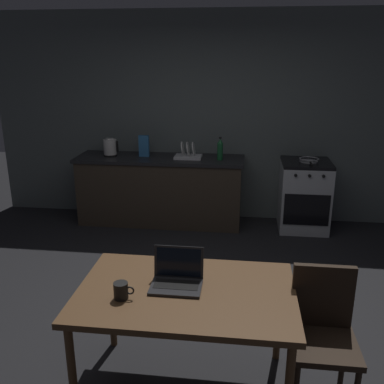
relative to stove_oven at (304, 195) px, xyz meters
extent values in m
plane|color=black|center=(-1.24, -2.18, -0.44)|extent=(12.00, 12.00, 0.00)
cube|color=#5A6362|center=(-0.94, 0.35, 0.90)|extent=(6.40, 0.10, 2.69)
cube|color=#382D23|center=(-1.85, 0.00, -0.02)|extent=(2.10, 0.60, 0.84)
cube|color=black|center=(-1.85, 0.00, 0.42)|extent=(2.16, 0.64, 0.04)
cube|color=#B7BABF|center=(0.00, 0.00, -0.02)|extent=(0.60, 0.60, 0.84)
cube|color=black|center=(0.00, 0.00, 0.42)|extent=(0.60, 0.60, 0.04)
cube|color=black|center=(0.00, -0.30, -0.09)|extent=(0.54, 0.01, 0.39)
cylinder|color=black|center=(-0.16, -0.31, 0.34)|extent=(0.04, 0.02, 0.04)
cylinder|color=black|center=(0.00, -0.31, 0.34)|extent=(0.04, 0.02, 0.04)
cylinder|color=black|center=(0.16, -0.31, 0.34)|extent=(0.04, 0.02, 0.04)
cube|color=brown|center=(-1.10, -2.97, 0.28)|extent=(1.36, 0.88, 0.04)
cylinder|color=brown|center=(-1.72, -3.35, -0.09)|extent=(0.05, 0.05, 0.70)
cylinder|color=brown|center=(-1.72, -2.59, -0.09)|extent=(0.05, 0.05, 0.70)
cylinder|color=brown|center=(-0.49, -2.59, -0.09)|extent=(0.05, 0.05, 0.70)
cube|color=#2D2116|center=(-0.25, -3.03, 0.03)|extent=(0.40, 0.40, 0.04)
cube|color=#2D2116|center=(-0.25, -2.85, 0.26)|extent=(0.38, 0.04, 0.42)
cylinder|color=#2D2116|center=(-0.42, -2.86, -0.22)|extent=(0.04, 0.04, 0.45)
cylinder|color=#2D2116|center=(-0.08, -2.86, -0.22)|extent=(0.04, 0.04, 0.45)
cube|color=#232326|center=(-1.17, -2.96, 0.31)|extent=(0.32, 0.22, 0.02)
cube|color=black|center=(-1.17, -2.94, 0.32)|extent=(0.28, 0.12, 0.00)
cube|color=#232326|center=(-1.17, -2.84, 0.43)|extent=(0.32, 0.04, 0.21)
cube|color=black|center=(-1.17, -2.84, 0.42)|extent=(0.29, 0.03, 0.18)
cylinder|color=black|center=(-2.51, 0.00, 0.45)|extent=(0.17, 0.17, 0.02)
cylinder|color=silver|center=(-2.51, 0.00, 0.56)|extent=(0.17, 0.17, 0.19)
cylinder|color=silver|center=(-2.51, 0.00, 0.67)|extent=(0.10, 0.10, 0.02)
cube|color=black|center=(-2.41, 0.00, 0.57)|extent=(0.02, 0.02, 0.14)
cylinder|color=#19592D|center=(-1.07, -0.05, 0.55)|extent=(0.07, 0.07, 0.21)
cone|color=#19592D|center=(-1.07, -0.05, 0.68)|extent=(0.07, 0.07, 0.06)
cylinder|color=black|center=(-1.07, -0.05, 0.72)|extent=(0.03, 0.03, 0.02)
cylinder|color=gray|center=(0.02, -0.02, 0.45)|extent=(0.22, 0.22, 0.01)
torus|color=gray|center=(0.02, -0.02, 0.48)|extent=(0.24, 0.24, 0.02)
cylinder|color=black|center=(0.02, -0.22, 0.46)|extent=(0.02, 0.18, 0.02)
cylinder|color=black|center=(-1.48, -3.11, 0.35)|extent=(0.09, 0.09, 0.10)
torus|color=black|center=(-1.42, -3.11, 0.36)|extent=(0.05, 0.01, 0.05)
cube|color=#3372B2|center=(-2.06, 0.02, 0.58)|extent=(0.13, 0.05, 0.27)
cube|color=silver|center=(-1.48, 0.00, 0.46)|extent=(0.34, 0.26, 0.03)
cylinder|color=white|center=(-1.55, 0.00, 0.56)|extent=(0.04, 0.18, 0.18)
cylinder|color=white|center=(-1.48, 0.00, 0.56)|extent=(0.04, 0.18, 0.18)
cylinder|color=white|center=(-1.41, 0.00, 0.56)|extent=(0.04, 0.18, 0.18)
camera|label=1|loc=(-0.78, -5.30, 1.70)|focal=40.15mm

